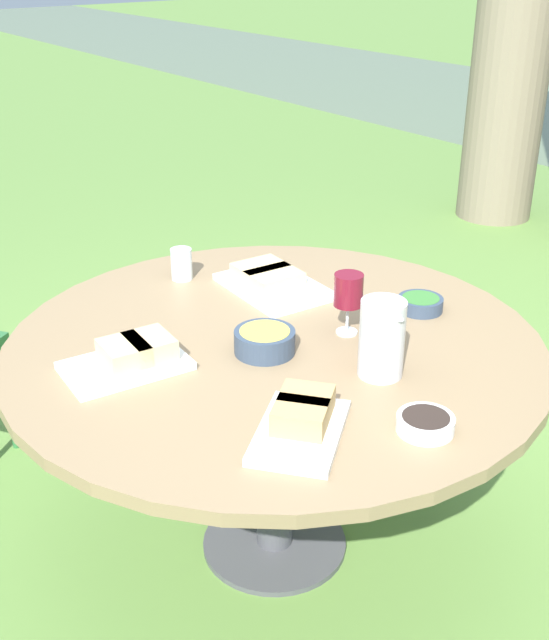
% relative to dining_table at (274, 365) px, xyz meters
% --- Properties ---
extents(ground_plane, '(40.00, 40.00, 0.00)m').
position_rel_dining_table_xyz_m(ground_plane, '(0.00, 0.00, -0.64)').
color(ground_plane, '#668E42').
extents(dining_table, '(1.47, 1.47, 0.72)m').
position_rel_dining_table_xyz_m(dining_table, '(0.00, 0.00, 0.00)').
color(dining_table, '#4C4C51').
rests_on(dining_table, ground_plane).
extents(water_pitcher, '(0.12, 0.11, 0.20)m').
position_rel_dining_table_xyz_m(water_pitcher, '(0.31, 0.10, 0.18)').
color(water_pitcher, silver).
rests_on(water_pitcher, dining_table).
extents(wine_glass, '(0.08, 0.08, 0.18)m').
position_rel_dining_table_xyz_m(wine_glass, '(0.09, 0.19, 0.20)').
color(wine_glass, silver).
rests_on(wine_glass, dining_table).
extents(platter_bread_main, '(0.37, 0.26, 0.06)m').
position_rel_dining_table_xyz_m(platter_bread_main, '(-0.29, 0.21, 0.10)').
color(platter_bread_main, white).
rests_on(platter_bread_main, dining_table).
extents(platter_charcuterie, '(0.32, 0.33, 0.08)m').
position_rel_dining_table_xyz_m(platter_charcuterie, '(0.39, -0.22, 0.11)').
color(platter_charcuterie, white).
rests_on(platter_charcuterie, dining_table).
extents(platter_sandwich_side, '(0.22, 0.32, 0.07)m').
position_rel_dining_table_xyz_m(platter_sandwich_side, '(-0.09, -0.38, 0.11)').
color(platter_sandwich_side, white).
rests_on(platter_sandwich_side, dining_table).
extents(bowl_fries, '(0.16, 0.16, 0.06)m').
position_rel_dining_table_xyz_m(bowl_fries, '(0.04, -0.06, 0.11)').
color(bowl_fries, '#334256').
rests_on(bowl_fries, dining_table).
extents(bowl_salad, '(0.13, 0.13, 0.04)m').
position_rel_dining_table_xyz_m(bowl_salad, '(0.11, 0.46, 0.10)').
color(bowl_salad, '#334256').
rests_on(bowl_salad, dining_table).
extents(bowl_olives, '(0.13, 0.13, 0.04)m').
position_rel_dining_table_xyz_m(bowl_olives, '(0.56, -0.00, 0.10)').
color(bowl_olives, white).
rests_on(bowl_olives, dining_table).
extents(cup_water_near, '(0.07, 0.07, 0.10)m').
position_rel_dining_table_xyz_m(cup_water_near, '(-0.52, 0.02, 0.13)').
color(cup_water_near, silver).
rests_on(cup_water_near, dining_table).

